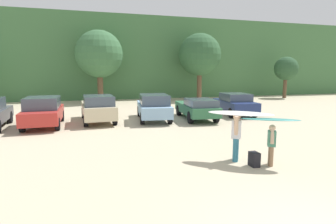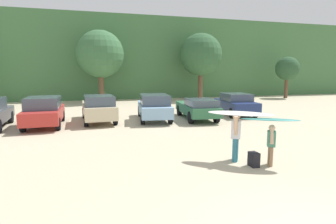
{
  "view_description": "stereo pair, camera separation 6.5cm",
  "coord_description": "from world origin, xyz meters",
  "px_view_note": "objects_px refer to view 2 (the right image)",
  "views": [
    {
      "loc": [
        -3.81,
        -3.07,
        2.91
      ],
      "look_at": [
        -0.69,
        7.93,
        1.23
      ],
      "focal_mm": 28.97,
      "sensor_mm": 36.0,
      "label": 1
    },
    {
      "loc": [
        -3.74,
        -3.09,
        2.91
      ],
      "look_at": [
        -0.69,
        7.93,
        1.23
      ],
      "focal_mm": 28.97,
      "sensor_mm": 36.0,
      "label": 2
    }
  ],
  "objects_px": {
    "parked_car_red": "(44,111)",
    "parked_car_navy": "(236,104)",
    "person_child": "(271,143)",
    "surfboard_teal": "(270,120)",
    "parked_car_forest_green": "(197,108)",
    "person_adult": "(236,134)",
    "parked_car_sky_blue": "(154,107)",
    "parked_car_champagne": "(99,108)",
    "backpack_dropped": "(254,159)",
    "surfboard_white": "(240,113)"
  },
  "relations": [
    {
      "from": "surfboard_white",
      "to": "parked_car_red",
      "type": "bearing_deg",
      "value": -11.93
    },
    {
      "from": "backpack_dropped",
      "to": "parked_car_forest_green",
      "type": "bearing_deg",
      "value": 80.12
    },
    {
      "from": "parked_car_navy",
      "to": "person_adult",
      "type": "distance_m",
      "value": 10.11
    },
    {
      "from": "parked_car_red",
      "to": "surfboard_white",
      "type": "height_order",
      "value": "surfboard_white"
    },
    {
      "from": "parked_car_champagne",
      "to": "person_child",
      "type": "xyz_separation_m",
      "value": [
        5.02,
        -9.31,
        -0.1
      ]
    },
    {
      "from": "parked_car_champagne",
      "to": "parked_car_navy",
      "type": "distance_m",
      "value": 9.15
    },
    {
      "from": "parked_car_red",
      "to": "parked_car_sky_blue",
      "type": "xyz_separation_m",
      "value": [
        6.16,
        0.23,
        0.01
      ]
    },
    {
      "from": "parked_car_red",
      "to": "parked_car_forest_green",
      "type": "height_order",
      "value": "parked_car_red"
    },
    {
      "from": "backpack_dropped",
      "to": "person_adult",
      "type": "bearing_deg",
      "value": 111.48
    },
    {
      "from": "person_adult",
      "to": "parked_car_sky_blue",
      "type": "bearing_deg",
      "value": -50.65
    },
    {
      "from": "parked_car_sky_blue",
      "to": "parked_car_navy",
      "type": "relative_size",
      "value": 1.1
    },
    {
      "from": "parked_car_sky_blue",
      "to": "surfboard_white",
      "type": "distance_m",
      "value": 8.33
    },
    {
      "from": "parked_car_navy",
      "to": "parked_car_forest_green",
      "type": "bearing_deg",
      "value": 113.37
    },
    {
      "from": "parked_car_navy",
      "to": "parked_car_red",
      "type": "bearing_deg",
      "value": 99.23
    },
    {
      "from": "parked_car_forest_green",
      "to": "parked_car_navy",
      "type": "height_order",
      "value": "parked_car_navy"
    },
    {
      "from": "parked_car_navy",
      "to": "parked_car_champagne",
      "type": "bearing_deg",
      "value": 96.75
    },
    {
      "from": "parked_car_sky_blue",
      "to": "surfboard_white",
      "type": "height_order",
      "value": "surfboard_white"
    },
    {
      "from": "person_adult",
      "to": "surfboard_teal",
      "type": "bearing_deg",
      "value": 172.44
    },
    {
      "from": "person_adult",
      "to": "surfboard_teal",
      "type": "distance_m",
      "value": 1.16
    },
    {
      "from": "surfboard_white",
      "to": "parked_car_sky_blue",
      "type": "bearing_deg",
      "value": -46.73
    },
    {
      "from": "person_child",
      "to": "surfboard_teal",
      "type": "relative_size",
      "value": 0.72
    },
    {
      "from": "parked_car_forest_green",
      "to": "person_adult",
      "type": "height_order",
      "value": "person_adult"
    },
    {
      "from": "person_adult",
      "to": "surfboard_teal",
      "type": "xyz_separation_m",
      "value": [
        0.78,
        -0.67,
        0.55
      ]
    },
    {
      "from": "parked_car_champagne",
      "to": "person_adult",
      "type": "bearing_deg",
      "value": -157.3
    },
    {
      "from": "parked_car_forest_green",
      "to": "backpack_dropped",
      "type": "bearing_deg",
      "value": 175.31
    },
    {
      "from": "parked_car_navy",
      "to": "surfboard_teal",
      "type": "relative_size",
      "value": 2.27
    },
    {
      "from": "person_child",
      "to": "surfboard_teal",
      "type": "xyz_separation_m",
      "value": [
        -0.05,
        0.05,
        0.72
      ]
    },
    {
      "from": "parked_car_champagne",
      "to": "person_child",
      "type": "distance_m",
      "value": 10.58
    },
    {
      "from": "surfboard_white",
      "to": "backpack_dropped",
      "type": "xyz_separation_m",
      "value": [
        0.15,
        -0.67,
        -1.35
      ]
    },
    {
      "from": "surfboard_white",
      "to": "backpack_dropped",
      "type": "distance_m",
      "value": 1.52
    },
    {
      "from": "parked_car_forest_green",
      "to": "person_child",
      "type": "xyz_separation_m",
      "value": [
        -0.91,
        -8.48,
        0.01
      ]
    },
    {
      "from": "parked_car_red",
      "to": "parked_car_navy",
      "type": "distance_m",
      "value": 12.06
    },
    {
      "from": "parked_car_forest_green",
      "to": "person_adult",
      "type": "bearing_deg",
      "value": 172.6
    },
    {
      "from": "surfboard_teal",
      "to": "parked_car_red",
      "type": "bearing_deg",
      "value": -19.94
    },
    {
      "from": "parked_car_sky_blue",
      "to": "parked_car_navy",
      "type": "bearing_deg",
      "value": -77.87
    },
    {
      "from": "parked_car_forest_green",
      "to": "parked_car_red",
      "type": "bearing_deg",
      "value": 93.67
    },
    {
      "from": "parked_car_red",
      "to": "parked_car_champagne",
      "type": "xyz_separation_m",
      "value": [
        2.88,
        0.59,
        0.01
      ]
    },
    {
      "from": "surfboard_white",
      "to": "surfboard_teal",
      "type": "xyz_separation_m",
      "value": [
        0.67,
        -0.66,
        -0.12
      ]
    },
    {
      "from": "person_adult",
      "to": "backpack_dropped",
      "type": "bearing_deg",
      "value": 144.47
    },
    {
      "from": "parked_car_champagne",
      "to": "parked_car_forest_green",
      "type": "bearing_deg",
      "value": -101.23
    },
    {
      "from": "person_child",
      "to": "parked_car_forest_green",
      "type": "bearing_deg",
      "value": -63.11
    },
    {
      "from": "person_adult",
      "to": "person_child",
      "type": "bearing_deg",
      "value": 172.14
    },
    {
      "from": "parked_car_sky_blue",
      "to": "parked_car_forest_green",
      "type": "bearing_deg",
      "value": -93.43
    },
    {
      "from": "parked_car_champagne",
      "to": "parked_car_forest_green",
      "type": "relative_size",
      "value": 0.97
    },
    {
      "from": "backpack_dropped",
      "to": "surfboard_white",
      "type": "bearing_deg",
      "value": 102.73
    },
    {
      "from": "person_child",
      "to": "backpack_dropped",
      "type": "relative_size",
      "value": 2.89
    },
    {
      "from": "parked_car_sky_blue",
      "to": "person_adult",
      "type": "distance_m",
      "value": 8.28
    },
    {
      "from": "parked_car_red",
      "to": "backpack_dropped",
      "type": "height_order",
      "value": "parked_car_red"
    },
    {
      "from": "parked_car_forest_green",
      "to": "parked_car_navy",
      "type": "xyz_separation_m",
      "value": [
        3.22,
        1.04,
        0.05
      ]
    },
    {
      "from": "parked_car_sky_blue",
      "to": "parked_car_forest_green",
      "type": "height_order",
      "value": "parked_car_sky_blue"
    }
  ]
}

